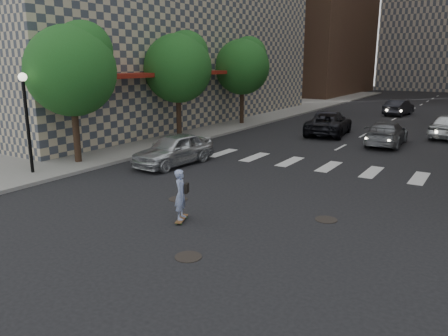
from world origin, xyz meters
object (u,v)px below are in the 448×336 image
(skateboarder, at_px, (181,194))
(tree_a, at_px, (74,67))
(tree_b, at_px, (180,65))
(lamppost, at_px, (26,109))
(traffic_car_a, at_px, (329,121))
(tree_c, at_px, (244,64))
(traffic_car_b, at_px, (387,133))
(silver_sedan, at_px, (174,149))
(traffic_car_c, at_px, (329,124))
(traffic_car_e, at_px, (399,108))

(skateboarder, bearing_deg, tree_a, 136.55)
(tree_b, xyz_separation_m, skateboarder, (8.93, -11.65, -3.77))
(lamppost, xyz_separation_m, traffic_car_a, (6.73, 19.50, -2.25))
(tree_a, height_order, tree_b, same)
(lamppost, xyz_separation_m, tree_c, (0.05, 18.64, 1.71))
(traffic_car_b, bearing_deg, silver_sedan, 52.50)
(tree_a, bearing_deg, traffic_car_c, 63.72)
(skateboarder, height_order, traffic_car_e, skateboarder)
(traffic_car_b, height_order, traffic_car_e, traffic_car_e)
(tree_c, bearing_deg, silver_sedan, -73.92)
(tree_a, relative_size, traffic_car_b, 1.37)
(traffic_car_b, bearing_deg, tree_b, 21.26)
(tree_b, relative_size, skateboarder, 3.95)
(skateboarder, height_order, traffic_car_b, skateboarder)
(tree_a, bearing_deg, tree_b, 90.00)
(tree_b, relative_size, traffic_car_a, 1.59)
(tree_b, xyz_separation_m, silver_sedan, (3.95, -5.72, -3.89))
(tree_a, relative_size, tree_c, 1.00)
(silver_sedan, xyz_separation_m, traffic_car_c, (3.38, 12.59, -0.03))
(silver_sedan, height_order, traffic_car_e, silver_sedan)
(skateboarder, relative_size, traffic_car_b, 0.35)
(traffic_car_a, relative_size, traffic_car_c, 0.79)
(traffic_car_c, distance_m, traffic_car_e, 14.12)
(skateboarder, relative_size, traffic_car_a, 0.40)
(tree_c, bearing_deg, skateboarder, -65.56)
(tree_b, relative_size, traffic_car_c, 1.26)
(skateboarder, distance_m, traffic_car_e, 32.51)
(tree_b, bearing_deg, traffic_car_a, 52.97)
(silver_sedan, bearing_deg, tree_a, -145.07)
(tree_a, height_order, traffic_car_c, tree_a)
(lamppost, height_order, traffic_car_a, lamppost)
(traffic_car_c, height_order, traffic_car_e, traffic_car_c)
(tree_c, bearing_deg, traffic_car_a, 7.36)
(tree_a, height_order, traffic_car_a, tree_a)
(tree_c, distance_m, traffic_car_a, 7.82)
(tree_a, xyz_separation_m, silver_sedan, (3.95, 2.28, -3.89))
(traffic_car_b, bearing_deg, traffic_car_a, -40.76)
(tree_b, distance_m, tree_c, 8.00)
(traffic_car_b, bearing_deg, traffic_car_e, -84.30)
(lamppost, distance_m, tree_a, 3.14)
(tree_c, xyz_separation_m, traffic_car_c, (7.34, -1.13, -3.92))
(lamppost, distance_m, traffic_car_b, 19.62)
(traffic_car_e, bearing_deg, tree_b, 74.13)
(tree_a, xyz_separation_m, traffic_car_e, (9.21, 28.86, -3.93))
(tree_b, relative_size, traffic_car_b, 1.37)
(lamppost, relative_size, tree_b, 0.65)
(tree_a, bearing_deg, skateboarder, -22.22)
(skateboarder, height_order, traffic_car_a, skateboarder)
(tree_a, distance_m, silver_sedan, 5.99)
(tree_a, distance_m, traffic_car_a, 18.57)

